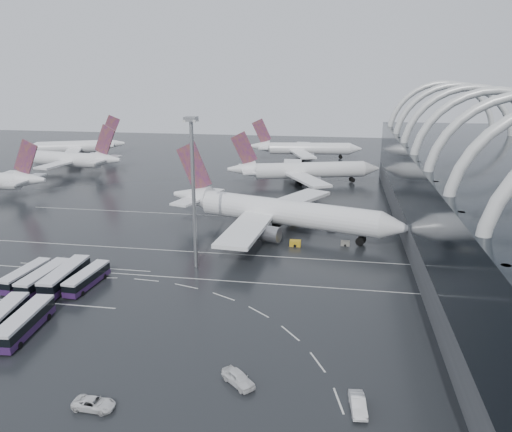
% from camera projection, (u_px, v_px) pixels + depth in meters
% --- Properties ---
extents(ground, '(420.00, 420.00, 0.00)m').
position_uv_depth(ground, '(200.00, 275.00, 96.57)').
color(ground, black).
rests_on(ground, ground).
extents(lane_marking_near, '(120.00, 0.25, 0.01)m').
position_uv_depth(lane_marking_near, '(197.00, 279.00, 94.68)').
color(lane_marking_near, silver).
rests_on(lane_marking_near, ground).
extents(lane_marking_mid, '(120.00, 0.25, 0.01)m').
position_uv_depth(lane_marking_mid, '(214.00, 253.00, 107.93)').
color(lane_marking_mid, silver).
rests_on(lane_marking_mid, ground).
extents(lane_marking_far, '(120.00, 0.25, 0.01)m').
position_uv_depth(lane_marking_far, '(239.00, 217.00, 134.42)').
color(lane_marking_far, silver).
rests_on(lane_marking_far, ground).
extents(bus_bay_line_south, '(28.00, 0.25, 0.01)m').
position_uv_depth(bus_bay_line_south, '(38.00, 302.00, 85.17)').
color(bus_bay_line_south, silver).
rests_on(bus_bay_line_south, ground).
extents(bus_bay_line_north, '(28.00, 0.25, 0.01)m').
position_uv_depth(bus_bay_line_north, '(84.00, 267.00, 100.30)').
color(bus_bay_line_north, silver).
rests_on(bus_bay_line_north, ground).
extents(airliner_main, '(60.11, 52.04, 20.74)m').
position_uv_depth(airliner_main, '(276.00, 212.00, 120.12)').
color(airliner_main, white).
rests_on(airliner_main, ground).
extents(airliner_gate_b, '(52.37, 46.45, 18.48)m').
position_uv_depth(airliner_gate_b, '(302.00, 171.00, 171.39)').
color(airliner_gate_b, white).
rests_on(airliner_gate_b, ground).
extents(airliner_gate_c, '(49.49, 45.33, 17.62)m').
position_uv_depth(airliner_gate_c, '(303.00, 149.00, 219.63)').
color(airliner_gate_c, white).
rests_on(airliner_gate_c, ground).
extents(jet_remote_mid, '(43.37, 35.04, 18.87)m').
position_uv_depth(jet_remote_mid, '(73.00, 160.00, 190.82)').
color(jet_remote_mid, white).
rests_on(jet_remote_mid, ground).
extents(jet_remote_far, '(41.56, 33.89, 18.73)m').
position_uv_depth(jet_remote_far, '(77.00, 147.00, 222.12)').
color(jet_remote_far, white).
rests_on(jet_remote_far, ground).
extents(bus_row_near_a, '(3.58, 12.13, 2.94)m').
position_uv_depth(bus_row_near_a, '(26.00, 276.00, 92.11)').
color(bus_row_near_a, '#2C1644').
rests_on(bus_row_near_a, ground).
extents(bus_row_near_b, '(3.57, 13.17, 3.21)m').
position_uv_depth(bus_row_near_b, '(44.00, 278.00, 90.78)').
color(bus_row_near_b, '#2C1644').
rests_on(bus_row_near_b, ground).
extents(bus_row_near_c, '(3.61, 14.09, 3.45)m').
position_uv_depth(bus_row_near_c, '(65.00, 276.00, 91.11)').
color(bus_row_near_c, '#2C1644').
rests_on(bus_row_near_c, ground).
extents(bus_row_near_d, '(3.54, 12.13, 2.95)m').
position_uv_depth(bus_row_near_d, '(87.00, 278.00, 90.96)').
color(bus_row_near_d, '#2C1644').
rests_on(bus_row_near_d, ground).
extents(bus_row_far_c, '(4.03, 13.48, 3.27)m').
position_uv_depth(bus_row_far_c, '(25.00, 322.00, 74.77)').
color(bus_row_far_c, '#2C1644').
rests_on(bus_row_far_c, ground).
extents(van_curve_a, '(5.10, 2.48, 1.40)m').
position_uv_depth(van_curve_a, '(94.00, 404.00, 58.32)').
color(van_curve_a, white).
rests_on(van_curve_a, ground).
extents(van_curve_b, '(5.27, 5.05, 1.78)m').
position_uv_depth(van_curve_b, '(238.00, 378.00, 62.84)').
color(van_curve_b, white).
rests_on(van_curve_b, ground).
extents(van_curve_c, '(2.22, 5.02, 1.60)m').
position_uv_depth(van_curve_c, '(358.00, 404.00, 58.07)').
color(van_curve_c, white).
rests_on(van_curve_c, ground).
extents(floodlight_mast, '(2.29, 2.29, 29.82)m').
position_uv_depth(floodlight_mast, '(193.00, 175.00, 95.24)').
color(floodlight_mast, gray).
rests_on(floodlight_mast, ground).
extents(gse_cart_belly_a, '(2.47, 1.46, 1.35)m').
position_uv_depth(gse_cart_belly_a, '(295.00, 243.00, 112.02)').
color(gse_cart_belly_a, '#BF9319').
rests_on(gse_cart_belly_a, ground).
extents(gse_cart_belly_b, '(2.02, 1.19, 1.10)m').
position_uv_depth(gse_cart_belly_b, '(331.00, 227.00, 124.09)').
color(gse_cart_belly_b, slate).
rests_on(gse_cart_belly_b, ground).
extents(gse_cart_belly_d, '(1.97, 1.16, 1.07)m').
position_uv_depth(gse_cart_belly_d, '(345.00, 243.00, 112.38)').
color(gse_cart_belly_d, slate).
rests_on(gse_cart_belly_d, ground).
extents(gse_cart_belly_e, '(2.16, 1.27, 1.18)m').
position_uv_depth(gse_cart_belly_e, '(294.00, 221.00, 128.53)').
color(gse_cart_belly_e, '#BF9319').
rests_on(gse_cart_belly_e, ground).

